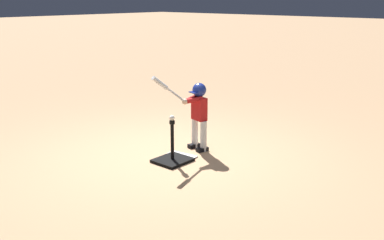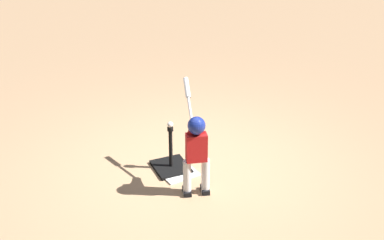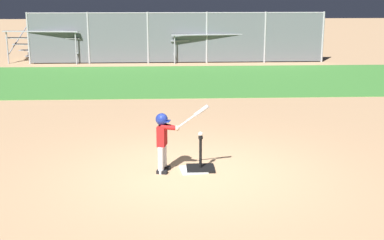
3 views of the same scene
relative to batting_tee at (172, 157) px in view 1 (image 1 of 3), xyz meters
name	(u,v)px [view 1 (image 1 of 3)]	position (x,y,z in m)	size (l,w,h in m)	color
ground_plane	(166,156)	(-0.11, -0.23, -0.07)	(90.00, 90.00, 0.00)	tan
home_plate	(177,158)	(-0.12, -0.04, -0.06)	(0.44, 0.44, 0.02)	white
batting_tee	(172,157)	(0.00, 0.00, 0.00)	(0.48, 0.43, 0.60)	black
batter_child	(197,108)	(-0.62, -0.08, 0.58)	(0.89, 0.39, 1.21)	silver
baseball	(172,118)	(0.00, 0.00, 0.57)	(0.07, 0.07, 0.07)	white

